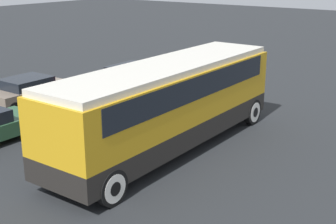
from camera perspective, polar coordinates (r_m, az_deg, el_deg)
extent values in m
plane|color=#26282B|center=(17.23, 0.00, -4.59)|extent=(120.00, 120.00, 0.00)
cube|color=black|center=(16.94, 0.00, -1.96)|extent=(10.66, 2.58, 0.76)
cube|color=gold|center=(16.56, 0.00, 2.18)|extent=(10.66, 2.58, 1.77)
cube|color=black|center=(16.45, 0.00, 3.65)|extent=(9.38, 2.62, 0.80)
cube|color=silver|center=(16.32, 0.00, 5.56)|extent=(10.45, 2.37, 0.22)
cube|color=gold|center=(20.91, 8.40, 4.51)|extent=(0.36, 2.47, 2.03)
cylinder|color=black|center=(20.12, 10.25, 0.03)|extent=(1.08, 0.28, 1.08)
cylinder|color=silver|center=(20.12, 10.25, 0.03)|extent=(0.84, 0.30, 0.84)
cylinder|color=black|center=(20.12, 10.25, 0.03)|extent=(0.41, 0.32, 0.41)
cylinder|color=black|center=(21.19, 4.52, 1.15)|extent=(1.08, 0.28, 1.08)
cylinder|color=silver|center=(21.19, 4.52, 1.15)|extent=(0.84, 0.30, 0.84)
cylinder|color=black|center=(21.19, 4.52, 1.15)|extent=(0.41, 0.32, 0.41)
cylinder|color=black|center=(13.30, -6.89, -9.14)|extent=(1.08, 0.28, 1.08)
cylinder|color=silver|center=(13.30, -6.89, -9.14)|extent=(0.84, 0.30, 0.84)
cylinder|color=black|center=(13.30, -6.89, -9.14)|extent=(0.41, 0.32, 0.41)
cylinder|color=black|center=(14.87, -13.63, -6.55)|extent=(1.08, 0.28, 1.08)
cylinder|color=silver|center=(14.87, -13.63, -6.55)|extent=(0.84, 0.30, 0.84)
cylinder|color=black|center=(14.87, -13.63, -6.55)|extent=(0.41, 0.32, 0.41)
cylinder|color=black|center=(19.21, -16.07, -1.87)|extent=(0.67, 0.22, 0.67)
cylinder|color=black|center=(19.21, -16.07, -1.87)|extent=(0.26, 0.26, 0.26)
cylinder|color=black|center=(20.51, -18.99, -0.93)|extent=(0.67, 0.22, 0.67)
cylinder|color=black|center=(20.51, -18.99, -0.93)|extent=(0.26, 0.26, 0.26)
cube|color=maroon|center=(25.22, -4.28, 3.83)|extent=(4.49, 1.89, 0.65)
cube|color=black|center=(24.95, -4.57, 5.09)|extent=(2.33, 1.70, 0.55)
cylinder|color=black|center=(26.14, -0.26, 3.81)|extent=(0.62, 0.22, 0.62)
cylinder|color=black|center=(26.14, -0.26, 3.81)|extent=(0.24, 0.26, 0.24)
cylinder|color=black|center=(27.16, -3.19, 4.31)|extent=(0.62, 0.22, 0.62)
cylinder|color=black|center=(27.16, -3.19, 4.31)|extent=(0.24, 0.26, 0.24)
cylinder|color=black|center=(23.41, -5.52, 2.11)|extent=(0.62, 0.22, 0.62)
cylinder|color=black|center=(23.41, -5.52, 2.11)|extent=(0.24, 0.26, 0.24)
cylinder|color=black|center=(24.55, -8.52, 2.72)|extent=(0.62, 0.22, 0.62)
cylinder|color=black|center=(24.55, -8.52, 2.72)|extent=(0.24, 0.26, 0.24)
cube|color=#7A6B5B|center=(23.51, -16.47, 2.21)|extent=(4.10, 1.89, 0.67)
cube|color=black|center=(23.28, -16.90, 3.46)|extent=(2.13, 1.71, 0.46)
cylinder|color=black|center=(23.91, -12.15, 2.16)|extent=(0.65, 0.22, 0.65)
cylinder|color=black|center=(23.91, -12.15, 2.16)|extent=(0.25, 0.26, 0.25)
cylinder|color=black|center=(25.18, -14.78, 2.74)|extent=(0.65, 0.22, 0.65)
cylinder|color=black|center=(25.18, -14.78, 2.74)|extent=(0.25, 0.26, 0.25)
cylinder|color=black|center=(22.01, -18.28, 0.34)|extent=(0.65, 0.22, 0.65)
cylinder|color=black|center=(22.01, -18.28, 0.34)|extent=(0.25, 0.26, 0.25)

